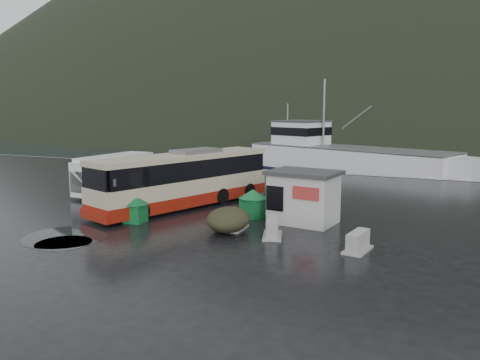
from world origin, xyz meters
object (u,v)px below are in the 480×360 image
at_px(white_van, 117,194).
at_px(fishing_trawler, 346,166).
at_px(dome_tent, 228,231).
at_px(jersey_barrier_b, 236,229).
at_px(waste_bin_left, 136,222).
at_px(jersey_barrier_c, 357,251).
at_px(ticket_kiosk, 303,223).
at_px(waste_bin_right, 253,217).
at_px(coach_bus, 185,206).
at_px(jersey_barrier_a, 272,237).

height_order(white_van, fishing_trawler, fishing_trawler).
relative_size(dome_tent, jersey_barrier_b, 1.84).
xyz_separation_m(white_van, dome_tent, (11.73, -6.04, 0.00)).
relative_size(waste_bin_left, jersey_barrier_c, 0.84).
distance_m(ticket_kiosk, jersey_barrier_c, 5.32).
xyz_separation_m(waste_bin_right, ticket_kiosk, (2.95, -0.04, 0.00)).
bearing_deg(fishing_trawler, dome_tent, -69.20).
xyz_separation_m(jersey_barrier_b, fishing_trawler, (0.01, 28.59, 0.00)).
bearing_deg(fishing_trawler, jersey_barrier_c, -56.76).
bearing_deg(jersey_barrier_b, jersey_barrier_c, -10.70).
relative_size(waste_bin_right, jersey_barrier_b, 0.98).
xyz_separation_m(white_van, jersey_barrier_c, (18.28, -6.81, 0.00)).
bearing_deg(jersey_barrier_c, ticket_kiosk, 132.23).
relative_size(white_van, fishing_trawler, 0.25).
distance_m(waste_bin_right, fishing_trawler, 25.80).
distance_m(waste_bin_right, jersey_barrier_c, 7.65).
distance_m(coach_bus, jersey_barrier_b, 6.45).
height_order(dome_tent, jersey_barrier_b, dome_tent).
bearing_deg(dome_tent, coach_bus, 139.95).
bearing_deg(waste_bin_left, coach_bus, 85.27).
xyz_separation_m(dome_tent, jersey_barrier_c, (6.55, -0.77, 0.00)).
distance_m(coach_bus, fishing_trawler, 25.37).
xyz_separation_m(waste_bin_right, jersey_barrier_c, (6.53, -3.98, 0.00)).
bearing_deg(fishing_trawler, white_van, -96.25).
distance_m(coach_bus, white_van, 6.99).
relative_size(jersey_barrier_a, jersey_barrier_c, 1.01).
height_order(white_van, jersey_barrier_c, white_van).
bearing_deg(ticket_kiosk, waste_bin_right, -172.84).
relative_size(coach_bus, waste_bin_left, 8.67).
bearing_deg(coach_bus, white_van, -176.07).
bearing_deg(fishing_trawler, jersey_barrier_b, -68.71).
relative_size(waste_bin_right, jersey_barrier_a, 0.92).
relative_size(white_van, jersey_barrier_b, 4.10).
bearing_deg(jersey_barrier_b, waste_bin_left, -171.71).
xyz_separation_m(ticket_kiosk, jersey_barrier_a, (-0.57, -3.31, 0.00)).
xyz_separation_m(coach_bus, fishing_trawler, (5.24, 24.82, 0.00)).
distance_m(waste_bin_right, ticket_kiosk, 2.95).
xyz_separation_m(dome_tent, jersey_barrier_a, (2.40, -0.14, 0.00)).
bearing_deg(waste_bin_left, jersey_barrier_b, 8.29).
distance_m(waste_bin_right, jersey_barrier_a, 4.12).
distance_m(white_van, waste_bin_right, 12.09).
distance_m(waste_bin_left, dome_tent, 5.39).
relative_size(coach_bus, dome_tent, 4.18).
xyz_separation_m(white_van, waste_bin_left, (6.36, -6.44, 0.00)).
height_order(white_van, dome_tent, white_van).
height_order(waste_bin_right, jersey_barrier_c, waste_bin_right).
height_order(dome_tent, ticket_kiosk, ticket_kiosk).
xyz_separation_m(white_van, jersey_barrier_b, (11.98, -5.62, 0.00)).
distance_m(white_van, fishing_trawler, 25.91).
bearing_deg(waste_bin_left, jersey_barrier_a, 1.87).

